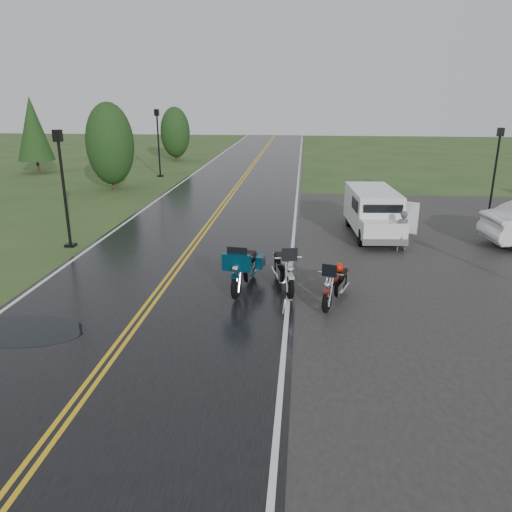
# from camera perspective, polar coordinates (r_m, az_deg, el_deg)

# --- Properties ---
(ground) EXTENTS (120.00, 120.00, 0.00)m
(ground) POSITION_cam_1_polar(r_m,az_deg,el_deg) (13.82, -12.51, -6.17)
(ground) COLOR #2D471E
(ground) RESTS_ON ground
(road) EXTENTS (8.00, 100.00, 0.04)m
(road) POSITION_cam_1_polar(r_m,az_deg,el_deg) (23.02, -5.08, 4.03)
(road) COLOR black
(road) RESTS_ON ground
(parking_pad) EXTENTS (14.00, 24.00, 0.03)m
(parking_pad) POSITION_cam_1_polar(r_m,az_deg,el_deg) (19.12, 26.21, -0.75)
(parking_pad) COLOR black
(parking_pad) RESTS_ON ground
(motorcycle_red) EXTENTS (1.45, 2.33, 1.29)m
(motorcycle_red) POSITION_cam_1_polar(r_m,az_deg,el_deg) (13.18, 8.16, -4.08)
(motorcycle_red) COLOR #501209
(motorcycle_red) RESTS_ON ground
(motorcycle_teal) EXTENTS (1.26, 2.63, 1.49)m
(motorcycle_teal) POSITION_cam_1_polar(r_m,az_deg,el_deg) (13.88, -2.30, -2.29)
(motorcycle_teal) COLOR #052C3E
(motorcycle_teal) RESTS_ON ground
(motorcycle_silver) EXTENTS (1.42, 2.58, 1.44)m
(motorcycle_silver) POSITION_cam_1_polar(r_m,az_deg,el_deg) (13.91, 3.91, -2.39)
(motorcycle_silver) COLOR #A3A6AB
(motorcycle_silver) RESTS_ON ground
(van_white) EXTENTS (2.16, 4.94, 1.89)m
(van_white) POSITION_cam_1_polar(r_m,az_deg,el_deg) (19.30, 12.06, 3.80)
(van_white) COLOR white
(van_white) RESTS_ON ground
(person_at_van) EXTENTS (0.63, 0.49, 1.51)m
(person_at_van) POSITION_cam_1_polar(r_m,az_deg,el_deg) (19.07, 16.30, 2.69)
(person_at_van) COLOR #4E4E53
(person_at_van) RESTS_ON ground
(lamp_post_near_left) EXTENTS (0.38, 0.38, 4.41)m
(lamp_post_near_left) POSITION_cam_1_polar(r_m,az_deg,el_deg) (19.91, -21.09, 7.12)
(lamp_post_near_left) COLOR black
(lamp_post_near_left) RESTS_ON ground
(lamp_post_far_left) EXTENTS (0.40, 0.40, 4.63)m
(lamp_post_far_left) POSITION_cam_1_polar(r_m,az_deg,el_deg) (36.01, -11.08, 12.55)
(lamp_post_far_left) COLOR black
(lamp_post_far_left) RESTS_ON ground
(lamp_post_far_right) EXTENTS (0.35, 0.35, 4.13)m
(lamp_post_far_right) POSITION_cam_1_polar(r_m,az_deg,el_deg) (26.48, 25.63, 8.70)
(lamp_post_far_right) COLOR black
(lamp_post_far_right) RESTS_ON ground
(tree_left_mid) EXTENTS (2.82, 2.82, 4.40)m
(tree_left_mid) POSITION_cam_1_polar(r_m,az_deg,el_deg) (31.72, -16.27, 11.26)
(tree_left_mid) COLOR #1E3D19
(tree_left_mid) RESTS_ON ground
(tree_left_far) EXTENTS (2.52, 2.52, 3.88)m
(tree_left_far) POSITION_cam_1_polar(r_m,az_deg,el_deg) (44.86, -9.18, 13.19)
(tree_left_far) COLOR #1E3D19
(tree_left_far) RESTS_ON ground
(pine_left_far) EXTENTS (2.54, 2.54, 5.30)m
(pine_left_far) POSITION_cam_1_polar(r_m,az_deg,el_deg) (40.44, -24.04, 12.41)
(pine_left_far) COLOR #1E3D19
(pine_left_far) RESTS_ON ground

